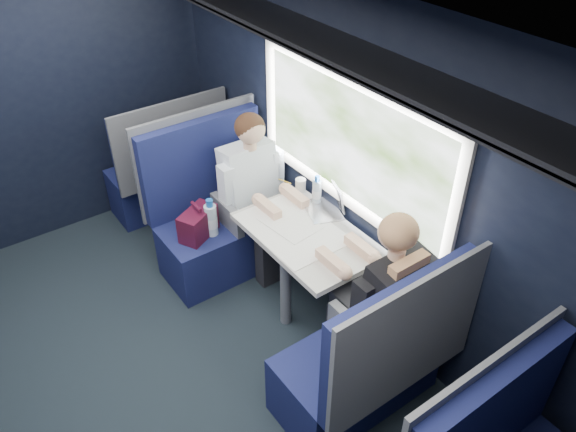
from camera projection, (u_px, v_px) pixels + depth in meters
ground at (178, 378)px, 3.73m from camera, size 2.80×4.20×0.01m
room_shell at (149, 192)px, 2.87m from camera, size 3.00×4.40×2.40m
table at (304, 243)px, 3.82m from camera, size 0.62×1.00×0.74m
seat_bay_near at (218, 220)px, 4.45m from camera, size 1.04×0.62×1.26m
seat_bay_far at (367, 363)px, 3.31m from camera, size 1.04×0.62×1.26m
seat_row_front at (168, 171)px, 5.07m from camera, size 1.04×0.51×1.16m
man at (256, 188)px, 4.28m from camera, size 0.53×0.56×1.32m
woman at (384, 291)px, 3.35m from camera, size 0.53×0.56×1.32m
papers at (292, 228)px, 3.83m from camera, size 0.52×0.74×0.01m
laptop at (328, 201)px, 3.98m from camera, size 0.32×0.36×0.23m
bottle_small at (317, 191)px, 4.02m from camera, size 0.07×0.07×0.23m
cup at (301, 185)px, 4.18m from camera, size 0.08×0.08×0.10m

